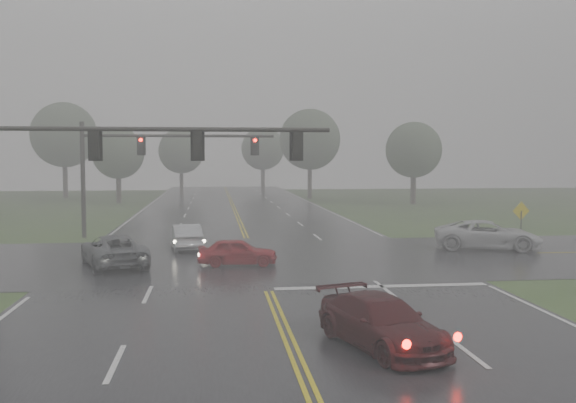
{
  "coord_description": "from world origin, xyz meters",
  "views": [
    {
      "loc": [
        -2.07,
        -9.9,
        5.12
      ],
      "look_at": [
        0.97,
        16.0,
        3.29
      ],
      "focal_mm": 40.0,
      "sensor_mm": 36.0,
      "label": 1
    }
  ],
  "objects": [
    {
      "name": "main_road",
      "position": [
        0.0,
        20.0,
        0.0
      ],
      "size": [
        18.0,
        160.0,
        0.02
      ],
      "primitive_type": "cube",
      "color": "black",
      "rests_on": "ground"
    },
    {
      "name": "cross_street",
      "position": [
        0.0,
        22.0,
        0.0
      ],
      "size": [
        120.0,
        14.0,
        0.02
      ],
      "primitive_type": "cube",
      "color": "black",
      "rests_on": "ground"
    },
    {
      "name": "stop_bar",
      "position": [
        4.5,
        14.4,
        0.0
      ],
      "size": [
        8.5,
        0.5,
        0.01
      ],
      "primitive_type": "cube",
      "color": "silver",
      "rests_on": "ground"
    },
    {
      "name": "sedan_maroon",
      "position": [
        2.38,
        6.54,
        0.0
      ],
      "size": [
        3.23,
        5.03,
        1.36
      ],
      "primitive_type": "imported",
      "rotation": [
        0.0,
        0.0,
        0.31
      ],
      "color": "#36090C",
      "rests_on": "ground"
    },
    {
      "name": "sedan_red",
      "position": [
        -0.94,
        20.06,
        0.0
      ],
      "size": [
        3.8,
        1.69,
        1.27
      ],
      "primitive_type": "imported",
      "rotation": [
        0.0,
        0.0,
        1.52
      ],
      "color": "maroon",
      "rests_on": "ground"
    },
    {
      "name": "sedan_silver",
      "position": [
        -3.58,
        25.69,
        0.0
      ],
      "size": [
        2.05,
        4.42,
        1.4
      ],
      "primitive_type": "imported",
      "rotation": [
        0.0,
        0.0,
        3.28
      ],
      "color": "#B2B6BA",
      "rests_on": "ground"
    },
    {
      "name": "car_grey",
      "position": [
        -6.69,
        20.51,
        0.0
      ],
      "size": [
        4.02,
        5.81,
        1.47
      ],
      "primitive_type": "imported",
      "rotation": [
        0.0,
        0.0,
        3.47
      ],
      "color": "#4F5256",
      "rests_on": "ground"
    },
    {
      "name": "pickup_white",
      "position": [
        12.97,
        23.68,
        0.0
      ],
      "size": [
        6.26,
        4.19,
        1.59
      ],
      "primitive_type": "imported",
      "rotation": [
        0.0,
        0.0,
        1.28
      ],
      "color": "#BABCBE",
      "rests_on": "ground"
    },
    {
      "name": "signal_gantry_near",
      "position": [
        -6.27,
        14.59,
        4.9
      ],
      "size": [
        12.75,
        0.3,
        6.97
      ],
      "color": "black",
      "rests_on": "ground"
    },
    {
      "name": "signal_gantry_far",
      "position": [
        -6.48,
        31.71,
        5.11
      ],
      "size": [
        12.21,
        0.37,
        7.31
      ],
      "color": "black",
      "rests_on": "ground"
    },
    {
      "name": "sign_diamond_east",
      "position": [
        15.37,
        24.64,
        1.74
      ],
      "size": [
        1.07,
        0.18,
        2.58
      ],
      "rotation": [
        0.0,
        0.0,
        0.13
      ],
      "color": "black",
      "rests_on": "ground"
    },
    {
      "name": "tree_nw_a",
      "position": [
        -12.43,
        62.72,
        5.49
      ],
      "size": [
        5.69,
        5.69,
        8.36
      ],
      "color": "#372A23",
      "rests_on": "ground"
    },
    {
      "name": "tree_ne_a",
      "position": [
        9.75,
        67.76,
        7.22
      ],
      "size": [
        7.46,
        7.46,
        10.96
      ],
      "color": "#372A23",
      "rests_on": "ground"
    },
    {
      "name": "tree_n_mid",
      "position": [
        -6.25,
        77.52,
        5.88
      ],
      "size": [
        6.09,
        6.09,
        8.95
      ],
      "color": "#372A23",
      "rests_on": "ground"
    },
    {
      "name": "tree_e_near",
      "position": [
        19.53,
        57.45,
        5.85
      ],
      "size": [
        6.06,
        6.06,
        8.9
      ],
      "color": "#372A23",
      "rests_on": "ground"
    },
    {
      "name": "tree_nw_b",
      "position": [
        -20.34,
        72.58,
        7.82
      ],
      "size": [
        8.09,
        8.09,
        11.88
      ],
      "color": "#372A23",
      "rests_on": "ground"
    },
    {
      "name": "tree_n_far",
      "position": [
        5.57,
        88.02,
        6.34
      ],
      "size": [
        6.56,
        6.56,
        9.64
      ],
      "color": "#372A23",
      "rests_on": "ground"
    }
  ]
}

